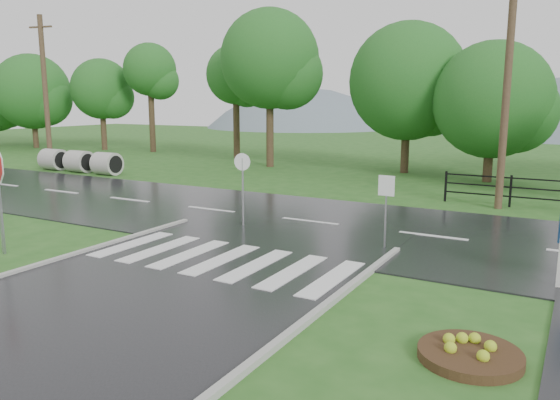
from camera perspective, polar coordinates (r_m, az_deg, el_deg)
The scene contains 11 objects.
ground at distance 10.34m, azimuth -22.74°, elevation -13.04°, with size 120.00×120.00×0.00m, color #285C1E.
main_road at distance 17.91m, azimuth 3.16°, elevation -2.37°, with size 90.00×8.00×0.04m, color black.
crosswalk at distance 13.73m, azimuth -6.11°, elevation -6.18°, with size 6.50×2.80×0.02m.
hills at distance 73.46m, azimuth 24.99°, elevation -5.91°, with size 102.00×48.00×48.00m.
treeline at distance 30.69m, azimuth 16.47°, elevation 2.62°, with size 83.20×5.20×10.00m.
culvert_pipes at distance 32.06m, azimuth -20.22°, elevation 3.80°, with size 5.50×1.20×1.20m.
flower_bed at distance 9.25m, azimuth 19.25°, elevation -14.85°, with size 1.59×1.59×0.32m.
reg_sign_small at distance 14.72m, azimuth 11.03°, elevation 0.32°, with size 0.45×0.06×2.01m.
reg_sign_round at distance 17.11m, azimuth -3.92°, elevation 2.02°, with size 0.54×0.10×2.34m.
utility_pole_west at distance 34.53m, azimuth -23.31°, elevation 10.34°, with size 1.53×0.37×8.63m.
utility_pole_east at distance 21.36m, azimuth 22.58°, elevation 10.14°, with size 1.45×0.28×8.15m.
Camera 1 is at (7.65, -5.70, 3.99)m, focal length 35.00 mm.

